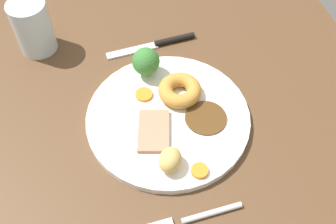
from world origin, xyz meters
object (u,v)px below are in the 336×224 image
(roast_potato_left, at_px, (170,160))
(knife, at_px, (159,43))
(yorkshire_pudding, at_px, (179,89))
(water_glass, at_px, (33,27))
(carrot_coin_front, at_px, (144,95))
(meat_slice_main, at_px, (154,131))
(broccoli_floret, at_px, (146,62))
(dinner_plate, at_px, (168,118))
(fork, at_px, (190,219))
(carrot_coin_back, at_px, (200,171))

(roast_potato_left, xyz_separation_m, knife, (0.28, -0.05, -0.03))
(yorkshire_pudding, distance_m, water_glass, 0.31)
(carrot_coin_front, relative_size, knife, 0.17)
(meat_slice_main, height_order, broccoli_floret, broccoli_floret)
(carrot_coin_front, xyz_separation_m, knife, (0.13, -0.06, -0.01))
(dinner_plate, distance_m, fork, 0.19)
(carrot_coin_back, height_order, broccoli_floret, broccoli_floret)
(broccoli_floret, relative_size, knife, 0.31)
(broccoli_floret, bearing_deg, roast_potato_left, 178.83)
(carrot_coin_back, bearing_deg, fork, 153.65)
(dinner_plate, relative_size, fork, 1.86)
(dinner_plate, xyz_separation_m, roast_potato_left, (-0.10, 0.02, 0.02))
(carrot_coin_back, bearing_deg, water_glass, 33.08)
(fork, bearing_deg, water_glass, -67.59)
(broccoli_floret, height_order, knife, broccoli_floret)
(carrot_coin_front, relative_size, fork, 0.20)
(yorkshire_pudding, relative_size, knife, 0.42)
(dinner_plate, relative_size, yorkshire_pudding, 3.69)
(carrot_coin_front, distance_m, carrot_coin_back, 0.18)
(meat_slice_main, distance_m, broccoli_floret, 0.14)
(dinner_plate, relative_size, carrot_coin_back, 10.42)
(roast_potato_left, bearing_deg, carrot_coin_front, 4.39)
(dinner_plate, xyz_separation_m, yorkshire_pudding, (0.04, -0.03, 0.02))
(dinner_plate, distance_m, carrot_coin_front, 0.06)
(carrot_coin_front, xyz_separation_m, water_glass, (0.19, 0.18, 0.04))
(meat_slice_main, bearing_deg, dinner_plate, -48.34)
(yorkshire_pudding, xyz_separation_m, broccoli_floret, (0.06, 0.05, 0.02))
(meat_slice_main, height_order, knife, meat_slice_main)
(roast_potato_left, distance_m, carrot_coin_back, 0.05)
(dinner_plate, relative_size, knife, 1.54)
(meat_slice_main, relative_size, fork, 0.54)
(broccoli_floret, height_order, fork, broccoli_floret)
(dinner_plate, distance_m, broccoli_floret, 0.11)
(carrot_coin_front, bearing_deg, water_glass, 43.98)
(meat_slice_main, height_order, carrot_coin_back, meat_slice_main)
(dinner_plate, height_order, knife, dinner_plate)
(meat_slice_main, height_order, carrot_coin_front, meat_slice_main)
(carrot_coin_back, bearing_deg, yorkshire_pudding, -3.23)
(dinner_plate, height_order, roast_potato_left, roast_potato_left)
(carrot_coin_front, relative_size, carrot_coin_back, 1.13)
(knife, bearing_deg, water_glass, -17.17)
(roast_potato_left, bearing_deg, dinner_plate, -11.79)
(carrot_coin_back, xyz_separation_m, broccoli_floret, (0.22, 0.04, 0.03))
(knife, distance_m, water_glass, 0.25)
(knife, bearing_deg, broccoli_floret, 57.60)
(roast_potato_left, relative_size, water_glass, 0.41)
(broccoli_floret, bearing_deg, yorkshire_pudding, -142.71)
(yorkshire_pudding, xyz_separation_m, carrot_coin_front, (0.01, 0.06, -0.01))
(meat_slice_main, xyz_separation_m, carrot_coin_front, (0.08, 0.00, -0.00))
(roast_potato_left, xyz_separation_m, broccoli_floret, (0.20, -0.00, 0.01))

